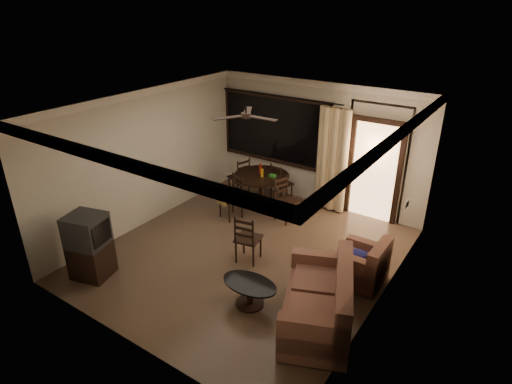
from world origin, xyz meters
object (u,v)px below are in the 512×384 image
Objects in this scene: dining_chair_north at (281,190)px; coffee_table at (250,290)px; sofa at (322,304)px; dining_chair_west at (239,184)px; dining_chair_east at (286,208)px; tv_cabinet at (89,246)px; dining_table at (262,182)px; side_chair at (248,247)px; armchair at (363,265)px; dining_chair_south at (231,205)px.

dining_chair_north is 1.03× the size of coffee_table.
sofa is 2.13× the size of coffee_table.
dining_chair_west is 1.00× the size of dining_chair_east.
sofa is (3.80, 1.09, -0.21)m from tv_cabinet.
coffee_table is (1.50, -3.45, -0.01)m from dining_chair_north.
dining_table is 0.90m from dining_chair_west.
dining_chair_north is 2.57m from side_chair.
dining_chair_north reaches higher than armchair.
dining_chair_north is 3.33m from armchair.
dining_chair_south is at bearing -53.28° from side_chair.
armchair is (3.23, -0.60, 0.01)m from dining_chair_south.
armchair is at bearing 62.17° from sofa.
dining_chair_east reaches higher than armchair.
dining_chair_west and dining_chair_south have the same top height.
dining_table is at bearing -73.81° from side_chair.
dining_chair_west is 0.48× the size of sofa.
dining_chair_west is at bearing 128.19° from coffee_table.
dining_chair_east and dining_chair_north have the same top height.
coffee_table is at bearing 130.88° from dining_chair_north.
armchair is (3.92, 2.42, -0.26)m from tv_cabinet.
dining_chair_east is at bearing 108.99° from coffee_table.
sofa is at bearing 1.07° from tv_cabinet.
tv_cabinet is 1.49× the size of armchair.
tv_cabinet reaches higher than coffee_table.
tv_cabinet is at bearing 15.29° from dining_chair_west.
sofa is 2.07× the size of side_chair.
dining_table reaches higher than dining_chair_west.
side_chair reaches higher than armchair.
dining_chair_west is at bearing 134.30° from dining_chair_south.
dining_table is 0.91m from dining_chair_south.
sofa reaches higher than coffee_table.
dining_chair_south is 1.00× the size of side_chair.
tv_cabinet is (-0.15, -4.09, 0.30)m from dining_chair_west.
dining_chair_north is (0.23, 0.47, -0.33)m from dining_table.
sofa is (3.11, -1.94, 0.07)m from dining_chair_south.
side_chair is at bearing 126.02° from coffee_table.
sofa reaches higher than dining_chair_west.
dining_chair_west is 4.10m from coffee_table.
dining_chair_west and dining_chair_north have the same top height.
coffee_table is (2.53, -3.22, -0.01)m from dining_chair_west.
dining_table is 3.46m from coffee_table.
coffee_table is (1.73, -2.97, -0.34)m from dining_table.
sofa is (3.65, -3.00, 0.09)m from dining_chair_west.
tv_cabinet is 2.84m from coffee_table.
dining_chair_west and dining_chair_east have the same top height.
sofa reaches higher than dining_chair_north.
dining_chair_east is 2.88m from coffee_table.
dining_chair_south is 1.22× the size of armchair.
dining_chair_west is at bearing 90.00° from dining_chair_east.
tv_cabinet is at bearing 92.05° from dining_chair_north.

